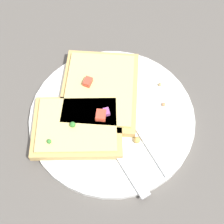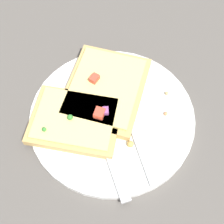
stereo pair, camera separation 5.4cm
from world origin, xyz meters
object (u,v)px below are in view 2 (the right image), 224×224
pizza_slice_main (105,89)px  pizza_slice_corner (75,120)px  fork (131,121)px  plate (112,116)px  knife (109,152)px

pizza_slice_main → pizza_slice_corner: (-0.07, -0.03, 0.00)m
fork → plate: bearing=49.9°
knife → pizza_slice_corner: size_ratio=1.09×
plate → knife: knife is taller
knife → pizza_slice_corner: pizza_slice_corner is taller
fork → pizza_slice_main: (-0.01, 0.08, 0.01)m
plate → fork: fork is taller
fork → pizza_slice_corner: pizza_slice_corner is taller
plate → pizza_slice_corner: size_ratio=1.55×
plate → knife: 0.07m
fork → pizza_slice_main: size_ratio=0.97×
plate → pizza_slice_corner: bearing=166.5°
plate → pizza_slice_corner: pizza_slice_corner is taller
plate → pizza_slice_main: pizza_slice_main is taller
pizza_slice_corner → knife: bearing=146.8°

